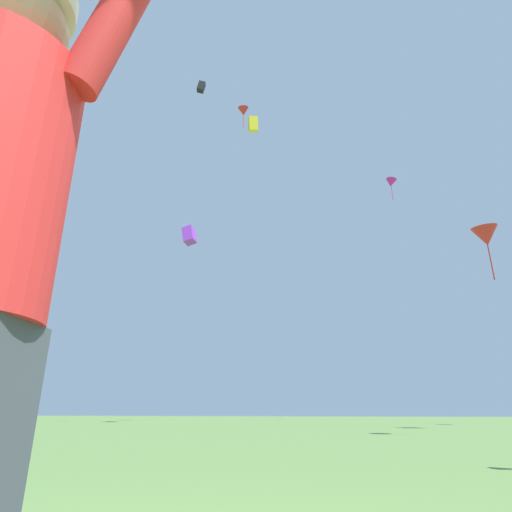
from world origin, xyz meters
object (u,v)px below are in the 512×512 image
Objects in this scene: distant_kite_magenta_overhead_distant at (391,183)px; distant_kite_red_low_right at (486,236)px; distant_kite_black_mid_left at (201,87)px; distant_kite_yellow_high_left at (253,124)px; distant_kite_red_low_left at (243,112)px; distant_kite_purple_high_right at (189,235)px.

distant_kite_magenta_overhead_distant reaches higher than distant_kite_red_low_right.
distant_kite_black_mid_left is at bearing -131.63° from distant_kite_magenta_overhead_distant.
distant_kite_yellow_high_left reaches higher than distant_kite_magenta_overhead_distant.
distant_kite_red_low_left is at bearing 138.77° from distant_kite_red_low_right.
distant_kite_red_low_left is 2.08× the size of distant_kite_black_mid_left.
distant_kite_yellow_high_left is 4.50m from distant_kite_red_low_left.
distant_kite_purple_high_right is 21.17m from distant_kite_magenta_overhead_distant.
distant_kite_purple_high_right is at bearing -138.15° from distant_kite_magenta_overhead_distant.
distant_kite_magenta_overhead_distant is 1.44× the size of distant_kite_red_low_left.
distant_kite_red_low_right is 21.12m from distant_kite_black_mid_left.
distant_kite_yellow_high_left is at bearing 93.78° from distant_kite_red_low_left.
distant_kite_purple_high_right is at bearing -150.28° from distant_kite_yellow_high_left.
distant_kite_magenta_overhead_distant reaches higher than distant_kite_purple_high_right.
distant_kite_purple_high_right is 0.81× the size of distant_kite_red_low_left.
distant_kite_purple_high_right is at bearing 116.51° from distant_kite_black_mid_left.
distant_kite_black_mid_left is at bearing -63.49° from distant_kite_purple_high_right.
distant_kite_purple_high_right is at bearing 142.48° from distant_kite_red_low_right.
distant_kite_black_mid_left is at bearing 146.43° from distant_kite_red_low_right.
distant_kite_red_low_right is at bearing -37.52° from distant_kite_purple_high_right.
distant_kite_black_mid_left reaches higher than distant_kite_magenta_overhead_distant.
distant_kite_yellow_high_left is (-9.79, 12.34, 14.80)m from distant_kite_red_low_right.
distant_kite_magenta_overhead_distant is at bearing 88.03° from distant_kite_red_low_right.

